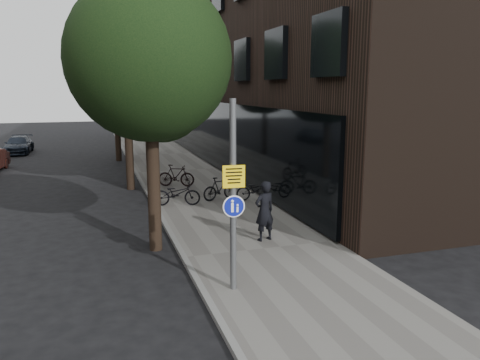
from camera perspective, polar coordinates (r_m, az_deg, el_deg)
name	(u,v)px	position (r m, az deg, el deg)	size (l,w,h in m)	color
ground	(307,305)	(10.40, 8.21, -14.86)	(120.00, 120.00, 0.00)	black
sidewalk	(207,198)	(19.42, -4.01, -2.21)	(4.50, 60.00, 0.12)	slate
curb_edge	(153,202)	(19.03, -10.61, -2.64)	(0.15, 60.00, 0.13)	slate
building_right_dark_brick	(283,20)	(33.21, 5.23, 18.83)	(12.00, 40.00, 18.00)	black
street_tree_near	(151,66)	(13.13, -10.75, 13.44)	(4.40, 4.40, 7.50)	black
street_tree_mid	(127,75)	(21.58, -13.60, 12.37)	(5.00, 5.00, 7.80)	black
street_tree_far	(116,79)	(30.56, -14.89, 11.86)	(5.00, 5.00, 7.80)	black
signpost	(233,196)	(10.09, -0.85, -1.99)	(0.49, 0.14, 4.21)	#595B5E
pedestrian	(264,211)	(13.70, 3.00, -3.78)	(0.65, 0.43, 1.78)	black
parked_bike_facade_near	(257,189)	(18.70, 2.04, -1.15)	(0.58, 1.67, 0.88)	black
parked_bike_facade_far	(220,188)	(18.76, -2.43, -1.01)	(0.44, 1.56, 0.94)	black
parked_bike_curb_near	(177,193)	(18.00, -7.69, -1.64)	(0.62, 1.77, 0.93)	black
parked_bike_curb_far	(176,175)	(21.49, -7.79, 0.55)	(0.47, 1.67, 1.01)	black
parked_car_far	(18,145)	(36.61, -25.39, 3.89)	(1.66, 4.08, 1.18)	black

